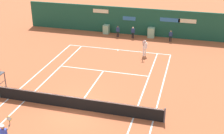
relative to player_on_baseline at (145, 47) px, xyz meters
The scene contains 9 objects.
ground_plane 10.60m from the player_on_baseline, 105.59° to the right, with size 80.00×80.00×0.01m.
tennis_net 11.12m from the player_on_baseline, 104.79° to the right, with size 12.10×0.10×1.07m.
sponsor_back_wall 6.85m from the player_on_baseline, 114.36° to the left, with size 25.00×1.02×3.14m.
player_on_baseline is the anchor object (origin of this frame).
ball_kid_left_post 6.25m from the player_on_baseline, 128.67° to the left, with size 0.43×0.19×1.28m.
ball_kid_right_post 5.29m from the player_on_baseline, 67.29° to the left, with size 0.41×0.17×1.24m.
ball_kid_centre_post 5.33m from the player_on_baseline, 113.80° to the left, with size 0.44×0.22×1.32m.
tennis_ball_mid_court 2.30m from the player_on_baseline, 17.62° to the right, with size 0.07×0.07×0.07m, color #CCE033.
tennis_ball_near_service_line 7.44m from the player_on_baseline, 150.47° to the right, with size 0.07×0.07×0.07m, color #CCE033.
Camera 1 is at (7.13, -16.72, 11.37)m, focal length 49.24 mm.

